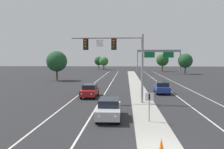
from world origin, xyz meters
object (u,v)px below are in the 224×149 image
(highway_sign_gantry, at_px, (159,54))
(tree_far_left_c, at_px, (99,61))
(tree_far_right_c, at_px, (162,60))
(traffic_cone_median_nose, at_px, (161,146))
(tree_far_right_b, at_px, (185,61))
(median_sign_post, at_px, (149,102))
(car_oncoming_silver, at_px, (109,108))
(tree_far_left_a, at_px, (104,61))
(car_receding_blue, at_px, (162,87))
(tree_far_left_b, at_px, (57,61))
(car_oncoming_red, at_px, (90,90))
(overhead_signal_mast, at_px, (119,53))

(highway_sign_gantry, height_order, tree_far_left_c, highway_sign_gantry)
(tree_far_right_c, distance_m, tree_far_left_c, 30.69)
(traffic_cone_median_nose, xyz_separation_m, tree_far_right_b, (16.26, 60.76, 3.59))
(median_sign_post, height_order, car_oncoming_silver, median_sign_post)
(tree_far_right_c, relative_size, tree_far_left_a, 1.17)
(median_sign_post, height_order, traffic_cone_median_nose, median_sign_post)
(tree_far_left_a, bearing_deg, traffic_cone_median_nose, -82.62)
(car_receding_blue, height_order, tree_far_left_b, tree_far_left_b)
(tree_far_right_b, bearing_deg, car_oncoming_red, -117.35)
(median_sign_post, xyz_separation_m, car_receding_blue, (3.20, 15.16, -0.77))
(car_receding_blue, xyz_separation_m, highway_sign_gantry, (5.09, 39.95, 5.34))
(tree_far_left_b, bearing_deg, traffic_cone_median_nose, -66.32)
(overhead_signal_mast, height_order, tree_far_right_c, overhead_signal_mast)
(tree_far_right_b, xyz_separation_m, tree_far_left_b, (-32.90, -22.81, 0.07))
(overhead_signal_mast, xyz_separation_m, highway_sign_gantry, (10.72, 47.66, 0.82))
(overhead_signal_mast, distance_m, tree_far_left_c, 79.45)
(traffic_cone_median_nose, bearing_deg, car_receding_blue, 81.38)
(traffic_cone_median_nose, bearing_deg, tree_far_left_b, 113.68)
(traffic_cone_median_nose, distance_m, tree_far_left_c, 92.83)
(median_sign_post, height_order, highway_sign_gantry, highway_sign_gantry)
(car_receding_blue, relative_size, tree_far_right_b, 0.72)
(tree_far_right_c, height_order, tree_far_left_c, tree_far_right_c)
(tree_far_right_b, bearing_deg, car_oncoming_silver, -109.80)
(highway_sign_gantry, distance_m, tree_far_right_b, 8.28)
(median_sign_post, bearing_deg, tree_far_right_c, 80.50)
(car_oncoming_silver, height_order, tree_far_left_b, tree_far_left_b)
(car_oncoming_red, xyz_separation_m, tree_far_right_c, (17.71, 57.21, 3.43))
(car_oncoming_red, xyz_separation_m, traffic_cone_median_nose, (6.25, -17.23, -0.31))
(overhead_signal_mast, height_order, car_receding_blue, overhead_signal_mast)
(car_receding_blue, xyz_separation_m, tree_far_right_c, (8.30, 53.61, 3.43))
(overhead_signal_mast, height_order, tree_far_left_a, overhead_signal_mast)
(overhead_signal_mast, distance_m, car_oncoming_red, 7.19)
(overhead_signal_mast, relative_size, tree_far_right_b, 1.20)
(highway_sign_gantry, bearing_deg, traffic_cone_median_nose, -97.72)
(overhead_signal_mast, bearing_deg, traffic_cone_median_nose, -79.31)
(tree_far_left_a, bearing_deg, tree_far_left_b, -96.84)
(car_oncoming_silver, distance_m, tree_far_left_a, 78.40)
(car_oncoming_red, relative_size, tree_far_left_c, 0.80)
(tree_far_left_a, bearing_deg, highway_sign_gantry, -51.42)
(overhead_signal_mast, distance_m, highway_sign_gantry, 48.86)
(median_sign_post, distance_m, car_oncoming_red, 13.14)
(traffic_cone_median_nose, xyz_separation_m, tree_far_left_c, (-13.89, 91.73, 3.18))
(highway_sign_gantry, bearing_deg, car_oncoming_red, -108.41)
(traffic_cone_median_nose, bearing_deg, highway_sign_gantry, 82.28)
(car_oncoming_red, xyz_separation_m, tree_far_right_b, (22.51, 43.53, 3.28))
(car_oncoming_silver, distance_m, traffic_cone_median_nose, 7.63)
(median_sign_post, relative_size, highway_sign_gantry, 0.17)
(traffic_cone_median_nose, distance_m, tree_far_right_b, 63.00)
(tree_far_left_b, bearing_deg, median_sign_post, -62.78)
(car_oncoming_silver, xyz_separation_m, traffic_cone_median_nose, (3.11, -6.96, -0.31))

